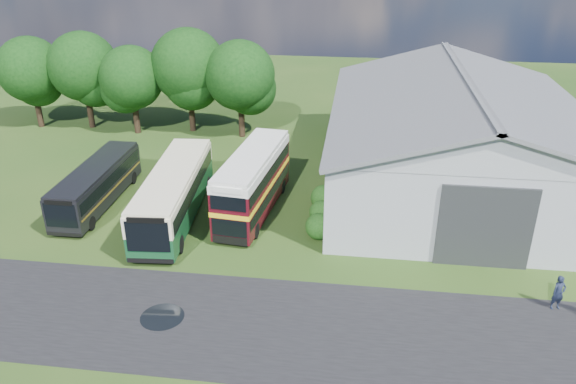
# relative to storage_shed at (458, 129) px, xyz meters

# --- Properties ---
(ground) EXTENTS (120.00, 120.00, 0.00)m
(ground) POSITION_rel_storage_shed_xyz_m (-15.00, -15.98, -4.17)
(ground) COLOR #1F3D13
(ground) RESTS_ON ground
(asphalt_road) EXTENTS (60.00, 8.00, 0.02)m
(asphalt_road) POSITION_rel_storage_shed_xyz_m (-12.00, -18.98, -4.17)
(asphalt_road) COLOR black
(asphalt_road) RESTS_ON ground
(puddle) EXTENTS (2.20, 2.20, 0.01)m
(puddle) POSITION_rel_storage_shed_xyz_m (-16.50, -18.98, -4.17)
(puddle) COLOR black
(puddle) RESTS_ON ground
(storage_shed) EXTENTS (18.80, 24.80, 8.15)m
(storage_shed) POSITION_rel_storage_shed_xyz_m (0.00, 0.00, 0.00)
(storage_shed) COLOR gray
(storage_shed) RESTS_ON ground
(tree_far_left) EXTENTS (6.12, 6.12, 8.64)m
(tree_far_left) POSITION_rel_storage_shed_xyz_m (-38.00, 8.02, 1.40)
(tree_far_left) COLOR black
(tree_far_left) RESTS_ON ground
(tree_left_a) EXTENTS (6.46, 6.46, 9.12)m
(tree_left_a) POSITION_rel_storage_shed_xyz_m (-33.00, 8.52, 1.71)
(tree_left_a) COLOR black
(tree_left_a) RESTS_ON ground
(tree_left_b) EXTENTS (5.78, 5.78, 8.16)m
(tree_left_b) POSITION_rel_storage_shed_xyz_m (-28.00, 7.52, 1.09)
(tree_left_b) COLOR black
(tree_left_b) RESTS_ON ground
(tree_mid) EXTENTS (6.80, 6.80, 9.60)m
(tree_mid) POSITION_rel_storage_shed_xyz_m (-23.00, 8.82, 2.02)
(tree_mid) COLOR black
(tree_mid) RESTS_ON ground
(tree_right_a) EXTENTS (6.26, 6.26, 8.83)m
(tree_right_a) POSITION_rel_storage_shed_xyz_m (-18.00, 7.82, 1.52)
(tree_right_a) COLOR black
(tree_right_a) RESTS_ON ground
(shrub_front) EXTENTS (1.70, 1.70, 1.70)m
(shrub_front) POSITION_rel_storage_shed_xyz_m (-9.40, -9.98, -4.17)
(shrub_front) COLOR #194714
(shrub_front) RESTS_ON ground
(shrub_mid) EXTENTS (1.60, 1.60, 1.60)m
(shrub_mid) POSITION_rel_storage_shed_xyz_m (-9.40, -7.98, -4.17)
(shrub_mid) COLOR #194714
(shrub_mid) RESTS_ON ground
(shrub_back) EXTENTS (1.80, 1.80, 1.80)m
(shrub_back) POSITION_rel_storage_shed_xyz_m (-9.40, -5.98, -4.17)
(shrub_back) COLOR #194714
(shrub_back) RESTS_ON ground
(bus_green_single) EXTENTS (3.78, 12.51, 3.40)m
(bus_green_single) POSITION_rel_storage_shed_xyz_m (-19.06, -8.66, -2.36)
(bus_green_single) COLOR black
(bus_green_single) RESTS_ON ground
(bus_maroon_double) EXTENTS (3.60, 10.22, 4.30)m
(bus_maroon_double) POSITION_rel_storage_shed_xyz_m (-14.07, -7.09, -2.02)
(bus_maroon_double) COLOR black
(bus_maroon_double) RESTS_ON ground
(bus_dark_single) EXTENTS (2.46, 10.29, 2.83)m
(bus_dark_single) POSITION_rel_storage_shed_xyz_m (-25.05, -7.32, -2.66)
(bus_dark_single) COLOR black
(bus_dark_single) RESTS_ON ground
(visitor_a) EXTENTS (0.79, 0.63, 1.90)m
(visitor_a) POSITION_rel_storage_shed_xyz_m (3.18, -15.66, -3.22)
(visitor_a) COLOR #161D31
(visitor_a) RESTS_ON ground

